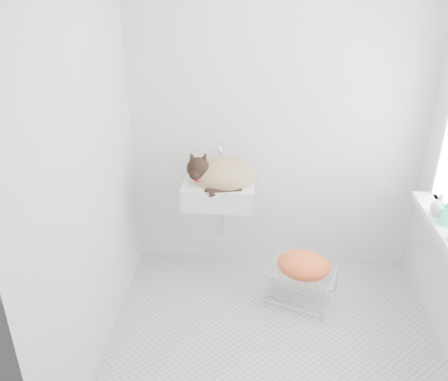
# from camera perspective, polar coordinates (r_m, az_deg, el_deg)

# --- Properties ---
(floor) EXTENTS (2.20, 2.00, 0.02)m
(floor) POSITION_cam_1_polar(r_m,az_deg,el_deg) (3.32, 5.87, -17.94)
(floor) COLOR silver
(floor) RESTS_ON ground
(back_wall) EXTENTS (2.20, 0.02, 2.50)m
(back_wall) POSITION_cam_1_polar(r_m,az_deg,el_deg) (3.53, 6.47, 8.84)
(back_wall) COLOR silver
(back_wall) RESTS_ON ground
(left_wall) EXTENTS (0.02, 2.00, 2.50)m
(left_wall) POSITION_cam_1_polar(r_m,az_deg,el_deg) (2.76, -16.30, 2.71)
(left_wall) COLOR silver
(left_wall) RESTS_ON ground
(windowsill) EXTENTS (0.16, 0.88, 0.04)m
(windowsill) POSITION_cam_1_polar(r_m,az_deg,el_deg) (3.19, 25.01, -4.00)
(windowsill) COLOR white
(windowsill) RESTS_ON right_wall
(sink) EXTENTS (0.52, 0.45, 0.21)m
(sink) POSITION_cam_1_polar(r_m,az_deg,el_deg) (3.44, -0.55, 1.37)
(sink) COLOR white
(sink) RESTS_ON back_wall
(faucet) EXTENTS (0.19, 0.13, 0.19)m
(faucet) POSITION_cam_1_polar(r_m,az_deg,el_deg) (3.55, -0.33, 4.64)
(faucet) COLOR silver
(faucet) RESTS_ON sink
(cat) EXTENTS (0.48, 0.40, 0.30)m
(cat) POSITION_cam_1_polar(r_m,az_deg,el_deg) (3.41, -0.38, 1.85)
(cat) COLOR tan
(cat) RESTS_ON sink
(wire_rack) EXTENTS (0.54, 0.46, 0.27)m
(wire_rack) POSITION_cam_1_polar(r_m,az_deg,el_deg) (3.59, 9.17, -10.92)
(wire_rack) COLOR silver
(wire_rack) RESTS_ON floor
(towel) EXTENTS (0.44, 0.37, 0.15)m
(towel) POSITION_cam_1_polar(r_m,az_deg,el_deg) (3.46, 9.41, -9.47)
(towel) COLOR #FF9B0C
(towel) RESTS_ON wire_rack
(bottle_b) EXTENTS (0.10, 0.10, 0.17)m
(bottle_b) POSITION_cam_1_polar(r_m,az_deg,el_deg) (3.18, 24.88, -3.63)
(bottle_b) COLOR teal
(bottle_b) RESTS_ON windowsill
(bottle_c) EXTENTS (0.14, 0.14, 0.14)m
(bottle_c) POSITION_cam_1_polar(r_m,az_deg,el_deg) (3.27, 24.27, -2.65)
(bottle_c) COLOR white
(bottle_c) RESTS_ON windowsill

